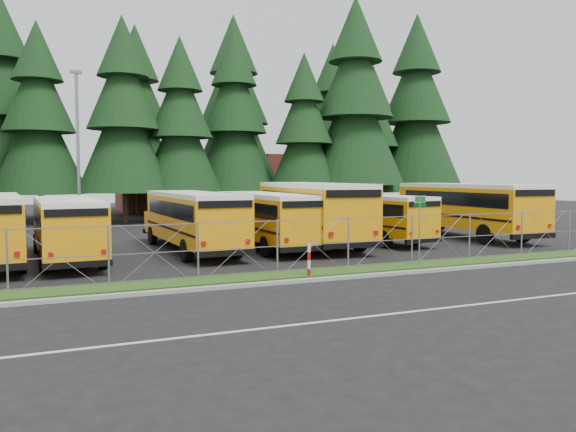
# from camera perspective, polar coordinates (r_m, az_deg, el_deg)

# --- Properties ---
(ground) EXTENTS (120.00, 120.00, 0.00)m
(ground) POSITION_cam_1_polar(r_m,az_deg,el_deg) (23.62, 7.06, -4.73)
(ground) COLOR black
(ground) RESTS_ON ground
(curb) EXTENTS (50.00, 0.25, 0.12)m
(curb) POSITION_cam_1_polar(r_m,az_deg,el_deg) (21.02, 11.33, -5.69)
(curb) COLOR gray
(curb) RESTS_ON ground
(grass_verge) EXTENTS (50.00, 1.40, 0.06)m
(grass_verge) POSITION_cam_1_polar(r_m,az_deg,el_deg) (22.18, 9.27, -5.24)
(grass_verge) COLOR #214513
(grass_verge) RESTS_ON ground
(road_lane_line) EXTENTS (50.00, 0.12, 0.01)m
(road_lane_line) POSITION_cam_1_polar(r_m,az_deg,el_deg) (17.29, 20.62, -8.16)
(road_lane_line) COLOR beige
(road_lane_line) RESTS_ON ground
(chainlink_fence) EXTENTS (44.00, 0.10, 2.00)m
(chainlink_fence) POSITION_cam_1_polar(r_m,az_deg,el_deg) (22.64, 8.35, -2.57)
(chainlink_fence) COLOR gray
(chainlink_fence) RESTS_ON ground
(brick_building) EXTENTS (22.00, 10.00, 6.00)m
(brick_building) POSITION_cam_1_polar(r_m,az_deg,el_deg) (62.75, -6.66, 3.45)
(brick_building) COLOR brown
(brick_building) RESTS_ON ground
(bus_1) EXTENTS (2.91, 10.25, 2.66)m
(bus_1) POSITION_cam_1_polar(r_m,az_deg,el_deg) (25.54, -21.59, -1.32)
(bus_1) COLOR orange
(bus_1) RESTS_ON ground
(bus_3) EXTENTS (3.00, 10.94, 2.84)m
(bus_3) POSITION_cam_1_polar(r_m,az_deg,el_deg) (27.14, -9.78, -0.60)
(bus_3) COLOR orange
(bus_3) RESTS_ON ground
(bus_4) EXTENTS (2.67, 10.58, 2.76)m
(bus_4) POSITION_cam_1_polar(r_m,az_deg,el_deg) (28.16, -2.47, -0.47)
(bus_4) COLOR orange
(bus_4) RESTS_ON ground
(bus_5) EXTENTS (4.04, 12.62, 3.25)m
(bus_5) POSITION_cam_1_polar(r_m,az_deg,el_deg) (29.74, 2.12, 0.25)
(bus_5) COLOR orange
(bus_5) RESTS_ON ground
(bus_6) EXTENTS (3.60, 10.08, 2.59)m
(bus_6) POSITION_cam_1_polar(r_m,az_deg,el_deg) (31.30, 7.89, -0.21)
(bus_6) COLOR orange
(bus_6) RESTS_ON ground
(bus_east) EXTENTS (3.23, 12.16, 3.17)m
(bus_east) POSITION_cam_1_polar(r_m,az_deg,el_deg) (34.81, 17.28, 0.54)
(bus_east) COLOR orange
(bus_east) RESTS_ON ground
(street_sign) EXTENTS (0.77, 0.51, 2.81)m
(street_sign) POSITION_cam_1_polar(r_m,az_deg,el_deg) (23.04, 13.24, 0.07)
(street_sign) COLOR gray
(street_sign) RESTS_ON ground
(striped_bollard) EXTENTS (0.11, 0.11, 1.20)m
(striped_bollard) POSITION_cam_1_polar(r_m,az_deg,el_deg) (20.05, 2.14, -4.53)
(striped_bollard) COLOR #B20C0C
(striped_bollard) RESTS_ON ground
(light_standard) EXTENTS (0.70, 0.35, 10.14)m
(light_standard) POSITION_cam_1_polar(r_m,az_deg,el_deg) (37.56, -20.56, 6.69)
(light_standard) COLOR gray
(light_standard) RESTS_ON ground
(conifer_2) EXTENTS (6.96, 6.96, 15.39)m
(conifer_2) POSITION_cam_1_polar(r_m,az_deg,el_deg) (47.15, -23.98, 8.67)
(conifer_2) COLOR black
(conifer_2) RESTS_ON ground
(conifer_3) EXTENTS (7.25, 7.25, 16.03)m
(conifer_3) POSITION_cam_1_polar(r_m,az_deg,el_deg) (45.92, -16.35, 9.39)
(conifer_3) COLOR black
(conifer_3) RESTS_ON ground
(conifer_4) EXTENTS (6.73, 6.73, 14.88)m
(conifer_4) POSITION_cam_1_polar(r_m,az_deg,el_deg) (46.70, -10.85, 8.68)
(conifer_4) COLOR black
(conifer_4) RESTS_ON ground
(conifer_5) EXTENTS (7.41, 7.41, 16.38)m
(conifer_5) POSITION_cam_1_polar(r_m,az_deg,el_deg) (50.06, -5.48, 9.28)
(conifer_5) COLOR black
(conifer_5) RESTS_ON ground
(conifer_6) EXTENTS (6.42, 6.42, 14.20)m
(conifer_6) POSITION_cam_1_polar(r_m,az_deg,el_deg) (48.80, 1.64, 8.14)
(conifer_6) COLOR black
(conifer_6) RESTS_ON ground
(conifer_7) EXTENTS (8.80, 8.80, 19.47)m
(conifer_7) POSITION_cam_1_polar(r_m,az_deg,el_deg) (51.12, 6.82, 10.90)
(conifer_7) COLOR black
(conifer_7) RESTS_ON ground
(conifer_8) EXTENTS (6.48, 6.48, 14.32)m
(conifer_8) POSITION_cam_1_polar(r_m,az_deg,el_deg) (55.63, 8.59, 7.66)
(conifer_8) COLOR black
(conifer_8) RESTS_ON ground
(conifer_9) EXTENTS (8.97, 8.97, 19.84)m
(conifer_9) POSITION_cam_1_polar(r_m,az_deg,el_deg) (58.83, 12.87, 10.09)
(conifer_9) COLOR black
(conifer_9) RESTS_ON ground
(conifer_10) EXTENTS (8.44, 8.44, 18.66)m
(conifer_10) POSITION_cam_1_polar(r_m,az_deg,el_deg) (52.70, -26.97, 9.84)
(conifer_10) COLOR black
(conifer_10) RESTS_ON ground
(conifer_11) EXTENTS (8.04, 8.04, 17.79)m
(conifer_11) POSITION_cam_1_polar(r_m,az_deg,el_deg) (55.29, -15.17, 9.39)
(conifer_11) COLOR black
(conifer_11) RESTS_ON ground
(conifer_12) EXTENTS (8.70, 8.70, 19.23)m
(conifer_12) POSITION_cam_1_polar(r_m,az_deg,el_deg) (55.81, -5.52, 10.20)
(conifer_12) COLOR black
(conifer_12) RESTS_ON ground
(conifer_13) EXTENTS (7.91, 7.91, 17.50)m
(conifer_13) POSITION_cam_1_polar(r_m,az_deg,el_deg) (59.97, 4.55, 8.94)
(conifer_13) COLOR black
(conifer_13) RESTS_ON ground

